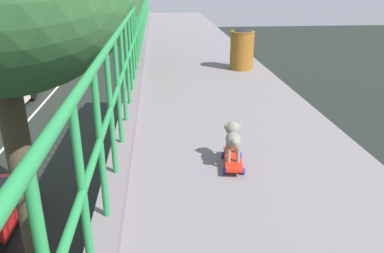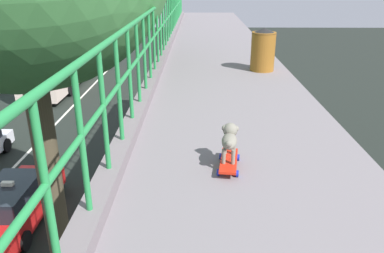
{
  "view_description": "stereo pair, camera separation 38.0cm",
  "coord_description": "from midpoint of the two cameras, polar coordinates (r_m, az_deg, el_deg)",
  "views": [
    {
      "loc": [
        0.15,
        -0.4,
        7.45
      ],
      "look_at": [
        0.47,
        3.2,
        6.01
      ],
      "focal_mm": 35.46,
      "sensor_mm": 36.0,
      "label": 1
    },
    {
      "loc": [
        0.52,
        -0.41,
        7.45
      ],
      "look_at": [
        0.47,
        3.2,
        6.01
      ],
      "focal_mm": 35.46,
      "sensor_mm": 36.0,
      "label": 2
    }
  ],
  "objects": [
    {
      "name": "litter_bin",
      "position": [
        7.45,
        6.07,
        11.67
      ],
      "size": [
        0.46,
        0.46,
        0.8
      ],
      "color": "brown",
      "rests_on": "overpass_deck"
    },
    {
      "name": "toy_skateboard",
      "position": [
        3.63,
        3.17,
        -5.02
      ],
      "size": [
        0.24,
        0.53,
        0.09
      ],
      "color": "red",
      "rests_on": "overpass_deck"
    },
    {
      "name": "city_bus",
      "position": [
        29.45,
        -24.21,
        8.98
      ],
      "size": [
        2.68,
        11.5,
        3.36
      ],
      "color": "beige",
      "rests_on": "ground"
    },
    {
      "name": "small_dog",
      "position": [
        3.59,
        3.19,
        -1.56
      ],
      "size": [
        0.18,
        0.39,
        0.31
      ],
      "color": "slate",
      "rests_on": "toy_skateboard"
    }
  ]
}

